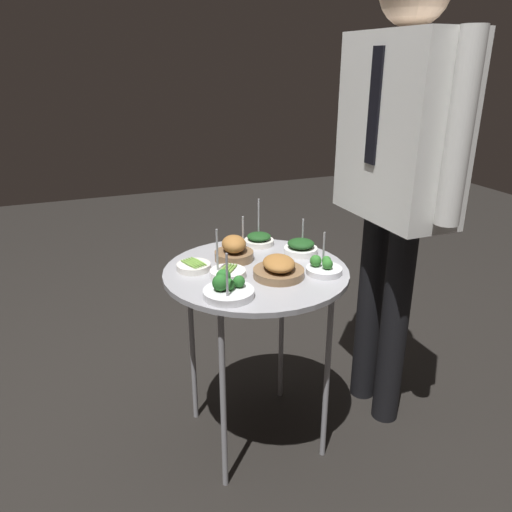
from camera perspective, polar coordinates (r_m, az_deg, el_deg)
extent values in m
plane|color=black|center=(2.09, 0.00, -19.66)|extent=(8.00, 8.00, 0.00)
cylinder|color=#939399|center=(1.71, 0.00, -1.84)|extent=(0.64, 0.64, 0.02)
cylinder|color=gray|center=(1.68, -3.77, -16.36)|extent=(0.02, 0.02, 0.69)
cylinder|color=gray|center=(1.98, -7.29, -9.98)|extent=(0.02, 0.02, 0.69)
cylinder|color=gray|center=(1.81, 8.11, -13.48)|extent=(0.02, 0.02, 0.69)
cylinder|color=gray|center=(2.09, 2.93, -8.02)|extent=(0.02, 0.02, 0.69)
cylinder|color=brown|center=(1.65, 2.60, -1.94)|extent=(0.17, 0.17, 0.03)
ellipsoid|color=#93602D|center=(1.63, 2.62, -0.82)|extent=(0.16, 0.14, 0.04)
cylinder|color=silver|center=(1.72, -7.13, -1.22)|extent=(0.12, 0.12, 0.02)
ellipsoid|color=olive|center=(1.70, -7.73, -0.92)|extent=(0.10, 0.04, 0.01)
ellipsoid|color=olive|center=(1.70, -7.45, -0.83)|extent=(0.10, 0.04, 0.01)
ellipsoid|color=olive|center=(1.71, -7.16, -0.75)|extent=(0.10, 0.04, 0.01)
ellipsoid|color=olive|center=(1.71, -6.87, -0.66)|extent=(0.10, 0.04, 0.01)
ellipsoid|color=olive|center=(1.72, -6.59, -0.58)|extent=(0.10, 0.04, 0.01)
cylinder|color=white|center=(1.85, 5.13, 0.63)|extent=(0.12, 0.12, 0.02)
ellipsoid|color=#194219|center=(1.84, 5.15, 1.42)|extent=(0.10, 0.10, 0.03)
cylinder|color=#939399|center=(1.87, 5.36, 2.46)|extent=(0.01, 0.01, 0.12)
cylinder|color=white|center=(1.65, -3.25, -2.01)|extent=(0.12, 0.12, 0.02)
ellipsoid|color=olive|center=(1.64, -2.75, -1.54)|extent=(0.08, 0.07, 0.01)
ellipsoid|color=olive|center=(1.64, -3.09, -1.49)|extent=(0.08, 0.07, 0.01)
ellipsoid|color=olive|center=(1.64, -3.43, -1.45)|extent=(0.08, 0.07, 0.01)
ellipsoid|color=olive|center=(1.65, -3.77, -1.41)|extent=(0.08, 0.07, 0.01)
cylinder|color=#939399|center=(1.62, -4.45, 0.32)|extent=(0.01, 0.01, 0.16)
cylinder|color=brown|center=(1.79, -2.52, 0.04)|extent=(0.14, 0.14, 0.03)
ellipsoid|color=#93602D|center=(1.77, -2.54, 1.39)|extent=(0.13, 0.11, 0.06)
cylinder|color=#939399|center=(1.79, -1.57, 2.19)|extent=(0.01, 0.01, 0.15)
cylinder|color=silver|center=(1.94, 0.34, 1.61)|extent=(0.12, 0.12, 0.02)
ellipsoid|color=#194219|center=(1.93, 0.34, 2.25)|extent=(0.09, 0.09, 0.03)
cylinder|color=#939399|center=(1.94, 0.30, 4.09)|extent=(0.01, 0.01, 0.17)
cylinder|color=silver|center=(1.51, -3.15, -4.28)|extent=(0.16, 0.16, 0.02)
sphere|color=#236023|center=(1.50, -3.14, -3.25)|extent=(0.04, 0.04, 0.04)
sphere|color=#236023|center=(1.51, -1.96, -2.93)|extent=(0.04, 0.04, 0.04)
sphere|color=#236023|center=(1.54, -3.75, -2.36)|extent=(0.05, 0.05, 0.05)
sphere|color=#236023|center=(1.49, -4.09, -3.07)|extent=(0.05, 0.05, 0.05)
cylinder|color=#939399|center=(1.44, -3.33, -2.58)|extent=(0.01, 0.01, 0.16)
cylinder|color=silver|center=(1.69, 7.78, -1.66)|extent=(0.12, 0.12, 0.02)
sphere|color=#2D7028|center=(1.67, 8.17, -0.90)|extent=(0.04, 0.04, 0.04)
sphere|color=#2D7028|center=(1.70, 8.06, -0.51)|extent=(0.03, 0.03, 0.03)
sphere|color=#2D7028|center=(1.68, 6.84, -0.55)|extent=(0.04, 0.04, 0.04)
cylinder|color=#939399|center=(1.70, 7.73, 0.60)|extent=(0.01, 0.01, 0.13)
cylinder|color=black|center=(2.12, 12.86, -5.79)|extent=(0.10, 0.10, 0.84)
cylinder|color=black|center=(2.01, 15.50, -7.74)|extent=(0.10, 0.10, 0.84)
cube|color=silver|center=(1.84, 16.24, 13.79)|extent=(0.47, 0.23, 0.63)
cube|color=black|center=(1.77, 13.35, 16.22)|extent=(0.06, 0.01, 0.38)
cylinder|color=silver|center=(2.06, 11.58, 15.63)|extent=(0.08, 0.08, 0.58)
cylinder|color=silver|center=(1.64, 22.25, 13.08)|extent=(0.08, 0.08, 0.58)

